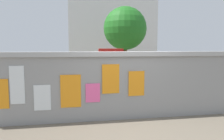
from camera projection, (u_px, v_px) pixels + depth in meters
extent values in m
plane|color=#6B6051|center=(96.00, 77.00, 13.62)|extent=(60.00, 60.00, 0.00)
cube|color=gray|center=(125.00, 87.00, 5.69)|extent=(8.02, 0.30, 1.67)
cube|color=#A4A4A4|center=(125.00, 54.00, 5.60)|extent=(8.22, 0.42, 0.12)
cube|color=orange|center=(2.00, 94.00, 5.02)|extent=(0.30, 0.02, 0.71)
cube|color=silver|center=(17.00, 85.00, 5.06)|extent=(0.34, 0.01, 0.92)
cube|color=silver|center=(42.00, 98.00, 5.19)|extent=(0.40, 0.02, 0.63)
cube|color=orange|center=(71.00, 91.00, 5.30)|extent=(0.50, 0.02, 0.82)
cube|color=#F9599E|center=(93.00, 93.00, 5.40)|extent=(0.37, 0.02, 0.48)
cube|color=orange|center=(111.00, 79.00, 5.44)|extent=(0.45, 0.04, 0.75)
cube|color=orange|center=(136.00, 83.00, 5.57)|extent=(0.43, 0.03, 0.65)
cylinder|color=black|center=(111.00, 76.00, 11.80)|extent=(0.72, 0.27, 0.70)
cylinder|color=black|center=(113.00, 79.00, 10.52)|extent=(0.72, 0.27, 0.70)
cylinder|color=black|center=(66.00, 76.00, 11.62)|extent=(0.72, 0.27, 0.70)
cylinder|color=black|center=(62.00, 80.00, 10.33)|extent=(0.72, 0.27, 0.70)
cube|color=red|center=(110.00, 63.00, 11.07)|extent=(1.34, 1.61, 1.50)
cube|color=gray|center=(75.00, 69.00, 10.97)|extent=(2.53, 1.72, 0.90)
cylinder|color=black|center=(179.00, 84.00, 9.37)|extent=(0.61, 0.24, 0.60)
cylinder|color=black|center=(154.00, 86.00, 8.86)|extent=(0.61, 0.25, 0.60)
cube|color=black|center=(167.00, 79.00, 9.08)|extent=(1.03, 0.46, 0.32)
cube|color=black|center=(163.00, 75.00, 8.99)|extent=(0.60, 0.34, 0.10)
cube|color=#262626|center=(177.00, 72.00, 9.27)|extent=(0.17, 0.55, 0.03)
cylinder|color=black|center=(129.00, 97.00, 6.77)|extent=(0.66, 0.12, 0.66)
cylinder|color=black|center=(96.00, 97.00, 6.72)|extent=(0.66, 0.12, 0.66)
cube|color=#1933A5|center=(113.00, 92.00, 6.72)|extent=(0.95, 0.16, 0.06)
cylinder|color=#1933A5|center=(108.00, 85.00, 6.69)|extent=(0.03, 0.03, 0.40)
cube|color=black|center=(108.00, 78.00, 6.67)|extent=(0.21, 0.10, 0.05)
cube|color=black|center=(128.00, 80.00, 6.71)|extent=(0.10, 0.44, 0.03)
cylinder|color=yellow|center=(22.00, 82.00, 9.21)|extent=(0.12, 0.12, 0.80)
cylinder|color=yellow|center=(18.00, 82.00, 9.17)|extent=(0.12, 0.12, 0.80)
cylinder|color=#D83F72|center=(19.00, 66.00, 9.12)|extent=(0.36, 0.36, 0.60)
sphere|color=#8C664C|center=(19.00, 57.00, 9.08)|extent=(0.22, 0.22, 0.22)
cylinder|color=#3F994C|center=(16.00, 94.00, 6.92)|extent=(0.12, 0.12, 0.80)
cylinder|color=#3F994C|center=(11.00, 95.00, 6.77)|extent=(0.12, 0.12, 0.80)
cylinder|color=#BF6626|center=(13.00, 73.00, 6.77)|extent=(0.48, 0.48, 0.60)
sphere|color=#8C664C|center=(12.00, 60.00, 6.73)|extent=(0.22, 0.22, 0.22)
cylinder|color=brown|center=(125.00, 58.00, 16.21)|extent=(0.35, 0.35, 2.21)
sphere|color=#1F6B1E|center=(125.00, 28.00, 15.98)|extent=(3.24, 3.24, 3.24)
cube|color=silver|center=(111.00, 30.00, 24.35)|extent=(9.48, 4.35, 7.74)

